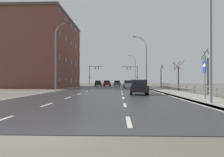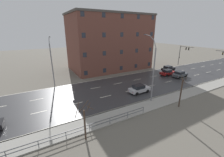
{
  "view_description": "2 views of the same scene",
  "coord_description": "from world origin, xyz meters",
  "px_view_note": "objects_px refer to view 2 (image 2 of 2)",
  "views": [
    {
      "loc": [
        2.0,
        -5.83,
        1.45
      ],
      "look_at": [
        -0.06,
        56.75,
        2.13
      ],
      "focal_mm": 35.69,
      "sensor_mm": 36.0,
      "label": 1
    },
    {
      "loc": [
        23.63,
        23.79,
        11.32
      ],
      "look_at": [
        0.0,
        37.0,
        2.31
      ],
      "focal_mm": 23.46,
      "sensor_mm": 36.0,
      "label": 2
    }
  ],
  "objects_px": {
    "car_far_right": "(168,68)",
    "traffic_signal_left": "(183,52)",
    "car_near_left": "(180,74)",
    "street_lamp_left_bank": "(52,63)",
    "car_mid_centre": "(139,89)",
    "car_far_left": "(168,72)",
    "street_lamp_midground": "(153,71)",
    "brick_building": "(110,42)"
  },
  "relations": [
    {
      "from": "street_lamp_midground",
      "to": "car_near_left",
      "type": "bearing_deg",
      "value": 111.3
    },
    {
      "from": "street_lamp_left_bank",
      "to": "brick_building",
      "type": "bearing_deg",
      "value": 114.89
    },
    {
      "from": "traffic_signal_left",
      "to": "car_far_right",
      "type": "xyz_separation_m",
      "value": [
        2.74,
        -9.33,
        -3.6
      ]
    },
    {
      "from": "car_mid_centre",
      "to": "street_lamp_midground",
      "type": "bearing_deg",
      "value": -9.04
    },
    {
      "from": "car_mid_centre",
      "to": "car_near_left",
      "type": "relative_size",
      "value": 0.99
    },
    {
      "from": "traffic_signal_left",
      "to": "car_near_left",
      "type": "relative_size",
      "value": 1.56
    },
    {
      "from": "car_mid_centre",
      "to": "car_near_left",
      "type": "bearing_deg",
      "value": 98.87
    },
    {
      "from": "street_lamp_midground",
      "to": "car_far_left",
      "type": "distance_m",
      "value": 17.2
    },
    {
      "from": "brick_building",
      "to": "traffic_signal_left",
      "type": "bearing_deg",
      "value": 68.26
    },
    {
      "from": "car_near_left",
      "to": "brick_building",
      "type": "bearing_deg",
      "value": -149.84
    },
    {
      "from": "street_lamp_left_bank",
      "to": "car_far_right",
      "type": "distance_m",
      "value": 30.97
    },
    {
      "from": "street_lamp_left_bank",
      "to": "car_near_left",
      "type": "relative_size",
      "value": 2.46
    },
    {
      "from": "car_far_right",
      "to": "traffic_signal_left",
      "type": "bearing_deg",
      "value": 104.72
    },
    {
      "from": "street_lamp_midground",
      "to": "car_far_left",
      "type": "xyz_separation_m",
      "value": [
        -8.7,
        14.18,
        -4.39
      ]
    },
    {
      "from": "traffic_signal_left",
      "to": "brick_building",
      "type": "xyz_separation_m",
      "value": [
        -8.83,
        -22.16,
        3.45
      ]
    },
    {
      "from": "car_mid_centre",
      "to": "brick_building",
      "type": "bearing_deg",
      "value": 167.14
    },
    {
      "from": "street_lamp_left_bank",
      "to": "brick_building",
      "type": "height_order",
      "value": "brick_building"
    },
    {
      "from": "street_lamp_left_bank",
      "to": "car_far_right",
      "type": "height_order",
      "value": "street_lamp_left_bank"
    },
    {
      "from": "street_lamp_left_bank",
      "to": "brick_building",
      "type": "relative_size",
      "value": 0.44
    },
    {
      "from": "car_far_right",
      "to": "car_far_left",
      "type": "bearing_deg",
      "value": -52.59
    },
    {
      "from": "car_far_right",
      "to": "street_lamp_left_bank",
      "type": "bearing_deg",
      "value": -97.99
    },
    {
      "from": "street_lamp_left_bank",
      "to": "car_mid_centre",
      "type": "distance_m",
      "value": 18.05
    },
    {
      "from": "brick_building",
      "to": "car_far_right",
      "type": "bearing_deg",
      "value": 47.95
    },
    {
      "from": "street_lamp_midground",
      "to": "traffic_signal_left",
      "type": "height_order",
      "value": "street_lamp_midground"
    },
    {
      "from": "traffic_signal_left",
      "to": "brick_building",
      "type": "distance_m",
      "value": 24.1
    },
    {
      "from": "car_mid_centre",
      "to": "car_far_right",
      "type": "bearing_deg",
      "value": 114.31
    },
    {
      "from": "car_far_left",
      "to": "brick_building",
      "type": "bearing_deg",
      "value": -144.92
    },
    {
      "from": "traffic_signal_left",
      "to": "car_far_left",
      "type": "xyz_separation_m",
      "value": [
        5.52,
        -12.75,
        -3.6
      ]
    },
    {
      "from": "street_lamp_left_bank",
      "to": "car_far_left",
      "type": "distance_m",
      "value": 28.08
    },
    {
      "from": "street_lamp_midground",
      "to": "car_near_left",
      "type": "relative_size",
      "value": 2.57
    },
    {
      "from": "car_far_right",
      "to": "brick_building",
      "type": "height_order",
      "value": "brick_building"
    },
    {
      "from": "street_lamp_left_bank",
      "to": "car_mid_centre",
      "type": "height_order",
      "value": "street_lamp_left_bank"
    },
    {
      "from": "street_lamp_left_bank",
      "to": "traffic_signal_left",
      "type": "distance_m",
      "value": 39.83
    },
    {
      "from": "car_near_left",
      "to": "car_far_left",
      "type": "xyz_separation_m",
      "value": [
        -2.65,
        -1.33,
        0.0
      ]
    },
    {
      "from": "car_far_left",
      "to": "traffic_signal_left",
      "type": "bearing_deg",
      "value": 115.24
    },
    {
      "from": "traffic_signal_left",
      "to": "car_mid_centre",
      "type": "distance_m",
      "value": 28.7
    },
    {
      "from": "car_near_left",
      "to": "car_far_right",
      "type": "height_order",
      "value": "same"
    },
    {
      "from": "car_far_left",
      "to": "street_lamp_midground",
      "type": "bearing_deg",
      "value": -56.64
    },
    {
      "from": "street_lamp_left_bank",
      "to": "car_far_left",
      "type": "height_order",
      "value": "street_lamp_left_bank"
    },
    {
      "from": "car_far_left",
      "to": "brick_building",
      "type": "relative_size",
      "value": 0.18
    },
    {
      "from": "car_far_left",
      "to": "car_mid_centre",
      "type": "bearing_deg",
      "value": -67.51
    },
    {
      "from": "street_lamp_left_bank",
      "to": "street_lamp_midground",
      "type": "bearing_deg",
      "value": 40.95
    }
  ]
}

